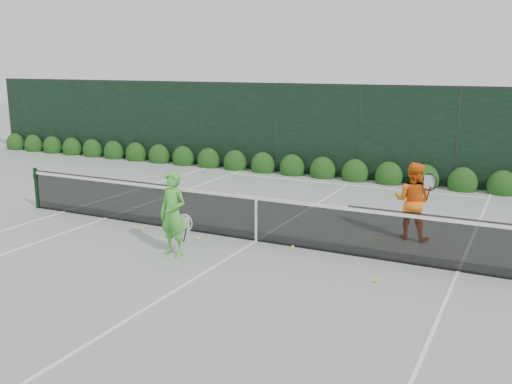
% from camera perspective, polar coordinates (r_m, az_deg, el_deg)
% --- Properties ---
extents(ground, '(80.00, 80.00, 0.00)m').
position_cam_1_polar(ground, '(12.22, 0.02, -4.93)').
color(ground, gray).
rests_on(ground, ground).
extents(tennis_net, '(12.90, 0.10, 1.07)m').
position_cam_1_polar(tennis_net, '(12.08, -0.08, -2.51)').
color(tennis_net, black).
rests_on(tennis_net, ground).
extents(player_woman, '(0.67, 0.48, 1.67)m').
position_cam_1_polar(player_woman, '(11.28, -8.29, -2.17)').
color(player_woman, green).
rests_on(player_woman, ground).
extents(player_man, '(0.94, 0.71, 1.67)m').
position_cam_1_polar(player_man, '(12.63, 15.41, -0.87)').
color(player_man, orange).
rests_on(player_man, ground).
extents(court_lines, '(11.03, 23.83, 0.01)m').
position_cam_1_polar(court_lines, '(12.22, 0.02, -4.90)').
color(court_lines, white).
rests_on(court_lines, ground).
extents(windscreen_fence, '(32.00, 21.07, 3.06)m').
position_cam_1_polar(windscreen_fence, '(9.55, -7.24, -0.66)').
color(windscreen_fence, black).
rests_on(windscreen_fence, ground).
extents(hedge_row, '(31.66, 0.65, 0.94)m').
position_cam_1_polar(hedge_row, '(18.65, 9.86, 1.83)').
color(hedge_row, '#19390F').
rests_on(hedge_row, ground).
extents(tennis_balls, '(5.72, 2.44, 0.07)m').
position_cam_1_polar(tennis_balls, '(11.91, -0.41, -5.23)').
color(tennis_balls, '#CFF436').
rests_on(tennis_balls, ground).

